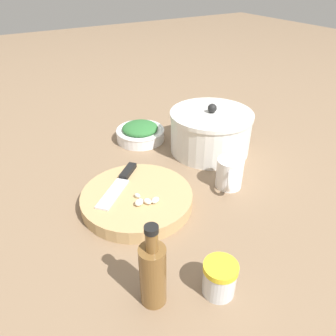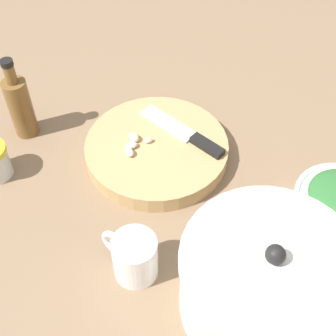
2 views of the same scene
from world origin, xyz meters
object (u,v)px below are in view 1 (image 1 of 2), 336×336
Objects in this scene: stock_pot at (210,132)px; spice_jar at (220,278)px; coffee_mug at (229,174)px; chef_knife at (120,182)px; garlic_cloves at (145,201)px; cutting_board at (137,199)px; oil_bottle at (153,273)px; herb_bowl at (140,132)px.

spice_jar is at bearing -35.41° from stock_pot.
stock_pot is (-0.19, 0.08, 0.02)m from coffee_mug.
spice_jar is 0.54m from stock_pot.
garlic_cloves is (0.11, 0.02, 0.00)m from chef_knife.
cutting_board is 1.57× the size of oil_bottle.
herb_bowl is 0.63m from oil_bottle.
chef_knife is 2.53× the size of garlic_cloves.
chef_knife is at bearing -36.61° from herb_bowl.
coffee_mug is at bearing -22.49° from stock_pot.
stock_pot is (-0.13, 0.33, 0.05)m from cutting_board.
spice_jar is 0.39× the size of oil_bottle.
stock_pot is at bearing 132.75° from oil_bottle.
spice_jar reaches higher than chef_knife.
cutting_board is at bearing -103.08° from coffee_mug.
herb_bowl is at bearing 155.05° from oil_bottle.
oil_bottle is at bearing -59.52° from coffee_mug.
oil_bottle is (0.57, -0.27, 0.04)m from herb_bowl.
cutting_board is 0.26m from coffee_mug.
stock_pot reaches higher than cutting_board.
oil_bottle is at bearing -20.42° from cutting_board.
stock_pot reaches higher than coffee_mug.
stock_pot is (-0.39, 0.42, -0.00)m from oil_bottle.
coffee_mug is at bearing 136.97° from spice_jar.
cutting_board is 3.98× the size of spice_jar.
spice_jar is (0.26, 0.01, -0.01)m from garlic_cloves.
coffee_mug is (0.01, 0.25, 0.00)m from garlic_cloves.
cutting_board is at bearing -28.54° from herb_bowl.
stock_pot is (-0.07, 0.34, 0.03)m from chef_knife.
garlic_cloves is 0.93× the size of spice_jar.
garlic_cloves is 0.24m from oil_bottle.
oil_bottle is at bearing 124.25° from chef_knife.
cutting_board is 0.35m from stock_pot.
coffee_mug is (-0.25, 0.23, 0.01)m from spice_jar.
spice_jar reaches higher than cutting_board.
cutting_board is at bearing 152.99° from chef_knife.
herb_bowl is 0.64× the size of stock_pot.
coffee_mug reaches higher than garlic_cloves.
cutting_board is 1.68× the size of chef_knife.
cutting_board is 4.27× the size of garlic_cloves.
coffee_mug is at bearing 86.80° from garlic_cloves.
coffee_mug reaches higher than herb_bowl.
oil_bottle is (-0.05, -0.11, 0.04)m from spice_jar.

